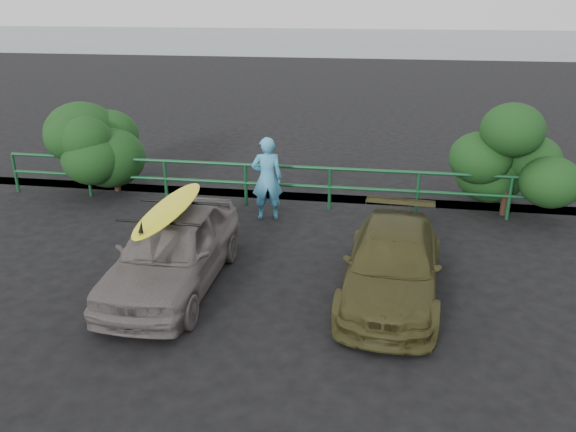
% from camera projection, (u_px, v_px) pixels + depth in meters
% --- Properties ---
extents(ground, '(80.00, 80.00, 0.00)m').
position_uv_depth(ground, '(236.00, 317.00, 8.77)').
color(ground, black).
extents(ocean, '(200.00, 200.00, 0.00)m').
position_uv_depth(ocean, '(365.00, 41.00, 63.91)').
color(ocean, slate).
rests_on(ocean, ground).
extents(guardrail, '(14.00, 0.08, 1.04)m').
position_uv_depth(guardrail, '(287.00, 186.00, 13.17)').
color(guardrail, '#144726').
rests_on(guardrail, ground).
extents(shrub_left, '(3.20, 2.40, 2.16)m').
position_uv_depth(shrub_left, '(101.00, 151.00, 14.05)').
color(shrub_left, '#183F17').
rests_on(shrub_left, ground).
extents(shrub_right, '(3.20, 2.40, 2.42)m').
position_uv_depth(shrub_right, '(510.00, 162.00, 12.63)').
color(shrub_right, '#183F17').
rests_on(shrub_right, ground).
extents(sedan, '(1.61, 3.93, 1.33)m').
position_uv_depth(sedan, '(173.00, 250.00, 9.52)').
color(sedan, '#645C59').
rests_on(sedan, ground).
extents(olive_vehicle, '(1.85, 3.92, 1.11)m').
position_uv_depth(olive_vehicle, '(392.00, 264.00, 9.26)').
color(olive_vehicle, '#3E3B1B').
rests_on(olive_vehicle, ground).
extents(man, '(0.77, 0.59, 1.87)m').
position_uv_depth(man, '(267.00, 179.00, 12.36)').
color(man, '#449FCD').
rests_on(man, ground).
extents(roof_rack, '(1.44, 1.02, 0.05)m').
position_uv_depth(roof_rack, '(170.00, 212.00, 9.27)').
color(roof_rack, black).
rests_on(roof_rack, sedan).
extents(surfboard, '(0.59, 2.72, 0.08)m').
position_uv_depth(surfboard, '(169.00, 208.00, 9.24)').
color(surfboard, yellow).
rests_on(surfboard, roof_rack).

